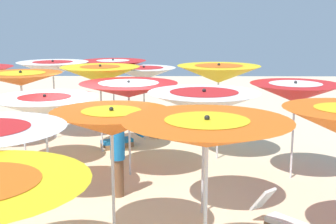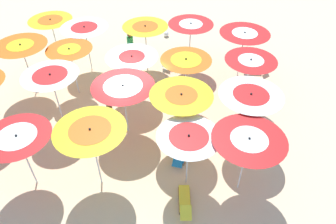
# 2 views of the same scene
# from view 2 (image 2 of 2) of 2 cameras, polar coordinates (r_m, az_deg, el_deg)

# --- Properties ---
(ground) EXTENTS (40.05, 40.05, 0.04)m
(ground) POSITION_cam_2_polar(r_m,az_deg,el_deg) (13.36, -7.00, -0.51)
(ground) COLOR beige
(beach_umbrella_0) EXTENTS (2.24, 2.24, 2.31)m
(beach_umbrella_0) POSITION_cam_2_polar(r_m,az_deg,el_deg) (14.84, 13.58, 13.09)
(beach_umbrella_0) COLOR silver
(beach_umbrella_0) RESTS_ON ground
(beach_umbrella_1) EXTENTS (2.08, 2.08, 2.44)m
(beach_umbrella_1) POSITION_cam_2_polar(r_m,az_deg,el_deg) (14.98, 4.11, 15.04)
(beach_umbrella_1) COLOR silver
(beach_umbrella_1) RESTS_ON ground
(beach_umbrella_2) EXTENTS (2.11, 2.11, 2.30)m
(beach_umbrella_2) POSITION_cam_2_polar(r_m,az_deg,el_deg) (15.10, -4.10, 14.47)
(beach_umbrella_2) COLOR silver
(beach_umbrella_2) RESTS_ON ground
(beach_umbrella_3) EXTENTS (2.16, 2.16, 2.32)m
(beach_umbrella_3) POSITION_cam_2_polar(r_m,az_deg,el_deg) (15.40, -14.79, 14.06)
(beach_umbrella_3) COLOR silver
(beach_umbrella_3) RESTS_ON ground
(beach_umbrella_4) EXTENTS (2.08, 2.08, 2.27)m
(beach_umbrella_4) POSITION_cam_2_polar(r_m,az_deg,el_deg) (16.71, -20.34, 14.75)
(beach_umbrella_4) COLOR silver
(beach_umbrella_4) RESTS_ON ground
(beach_umbrella_5) EXTENTS (2.02, 2.02, 2.40)m
(beach_umbrella_5) POSITION_cam_2_polar(r_m,az_deg,el_deg) (12.76, 14.61, 8.38)
(beach_umbrella_5) COLOR silver
(beach_umbrella_5) RESTS_ON ground
(beach_umbrella_6) EXTENTS (1.99, 1.99, 2.43)m
(beach_umbrella_6) POSITION_cam_2_polar(r_m,az_deg,el_deg) (12.33, 3.25, 8.86)
(beach_umbrella_6) COLOR silver
(beach_umbrella_6) RESTS_ON ground
(beach_umbrella_7) EXTENTS (2.14, 2.14, 2.18)m
(beach_umbrella_7) POSITION_cam_2_polar(r_m,az_deg,el_deg) (13.09, -6.49, 9.20)
(beach_umbrella_7) COLOR silver
(beach_umbrella_7) RESTS_ON ground
(beach_umbrella_8) EXTENTS (1.91, 1.91, 2.31)m
(beach_umbrella_8) POSITION_cam_2_polar(r_m,az_deg,el_deg) (13.85, -17.26, 10.11)
(beach_umbrella_8) COLOR silver
(beach_umbrella_8) RESTS_ON ground
(beach_umbrella_9) EXTENTS (2.16, 2.16, 2.47)m
(beach_umbrella_9) POSITION_cam_2_polar(r_m,az_deg,el_deg) (14.49, -24.93, 10.32)
(beach_umbrella_9) COLOR silver
(beach_umbrella_9) RESTS_ON ground
(beach_umbrella_10) EXTENTS (2.16, 2.16, 2.43)m
(beach_umbrella_10) POSITION_cam_2_polar(r_m,az_deg,el_deg) (10.94, 14.59, 2.26)
(beach_umbrella_10) COLOR silver
(beach_umbrella_10) RESTS_ON ground
(beach_umbrella_11) EXTENTS (2.14, 2.14, 2.44)m
(beach_umbrella_11) POSITION_cam_2_polar(r_m,az_deg,el_deg) (10.56, 2.40, 2.23)
(beach_umbrella_11) COLOR silver
(beach_umbrella_11) RESTS_ON ground
(beach_umbrella_12) EXTENTS (2.27, 2.27, 2.27)m
(beach_umbrella_12) POSITION_cam_2_polar(r_m,az_deg,el_deg) (11.31, -8.06, 4.06)
(beach_umbrella_12) COLOR silver
(beach_umbrella_12) RESTS_ON ground
(beach_umbrella_13) EXTENTS (2.06, 2.06, 2.40)m
(beach_umbrella_13) POSITION_cam_2_polar(r_m,az_deg,el_deg) (12.29, -20.32, 5.57)
(beach_umbrella_13) COLOR silver
(beach_umbrella_13) RESTS_ON ground
(beach_umbrella_15) EXTENTS (2.18, 2.18, 2.37)m
(beach_umbrella_15) POSITION_cam_2_polar(r_m,az_deg,el_deg) (9.45, 14.28, -5.50)
(beach_umbrella_15) COLOR silver
(beach_umbrella_15) RESTS_ON ground
(beach_umbrella_16) EXTENTS (1.92, 1.92, 2.28)m
(beach_umbrella_16) POSITION_cam_2_polar(r_m,az_deg,el_deg) (9.38, 3.73, -5.11)
(beach_umbrella_16) COLOR silver
(beach_umbrella_16) RESTS_ON ground
(beach_umbrella_17) EXTENTS (2.14, 2.14, 2.54)m
(beach_umbrella_17) POSITION_cam_2_polar(r_m,az_deg,el_deg) (9.47, -13.72, -4.03)
(beach_umbrella_17) COLOR silver
(beach_umbrella_17) RESTS_ON ground
(beach_umbrella_18) EXTENTS (2.04, 2.04, 2.28)m
(beach_umbrella_18) POSITION_cam_2_polar(r_m,az_deg,el_deg) (10.36, -25.38, -4.73)
(beach_umbrella_18) COLOR silver
(beach_umbrella_18) RESTS_ON ground
(lounger_0) EXTENTS (1.08, 1.09, 0.67)m
(lounger_0) POSITION_cam_2_polar(r_m,az_deg,el_deg) (16.13, 15.38, 7.45)
(lounger_0) COLOR silver
(lounger_0) RESTS_ON ground
(lounger_1) EXTENTS (0.94, 1.24, 0.52)m
(lounger_1) POSITION_cam_2_polar(r_m,az_deg,el_deg) (11.46, 2.38, -7.57)
(lounger_1) COLOR olive
(lounger_1) RESTS_ON ground
(lounger_2) EXTENTS (1.18, 1.14, 0.54)m
(lounger_2) POSITION_cam_2_polar(r_m,az_deg,el_deg) (10.29, 3.05, -15.69)
(lounger_2) COLOR olive
(lounger_2) RESTS_ON ground
(lounger_3) EXTENTS (1.16, 1.09, 0.69)m
(lounger_3) POSITION_cam_2_polar(r_m,az_deg,el_deg) (13.77, -25.08, -2.09)
(lounger_3) COLOR olive
(lounger_3) RESTS_ON ground
(lounger_4) EXTENTS (1.09, 1.14, 0.58)m
(lounger_4) POSITION_cam_2_polar(r_m,az_deg,el_deg) (15.88, 1.50, 8.40)
(lounger_4) COLOR silver
(lounger_4) RESTS_ON ground
(lounger_5) EXTENTS (0.86, 1.31, 0.62)m
(lounger_5) POSITION_cam_2_polar(r_m,az_deg,el_deg) (15.94, -21.69, 5.36)
(lounger_5) COLOR silver
(lounger_5) RESTS_ON ground
(beachgoer_0) EXTENTS (0.30, 0.30, 1.72)m
(beachgoer_0) POSITION_cam_2_polar(r_m,az_deg,el_deg) (12.97, -10.85, 2.83)
(beachgoer_0) COLOR brown
(beachgoer_0) RESTS_ON ground
(beachgoer_1) EXTENTS (0.30, 0.30, 1.86)m
(beachgoer_1) POSITION_cam_2_polar(r_m,az_deg,el_deg) (15.81, -6.75, 11.28)
(beachgoer_1) COLOR brown
(beachgoer_1) RESTS_ON ground
(beach_ball) EXTENTS (0.30, 0.30, 0.30)m
(beach_ball) POSITION_cam_2_polar(r_m,az_deg,el_deg) (18.83, -0.32, 13.89)
(beach_ball) COLOR white
(beach_ball) RESTS_ON ground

